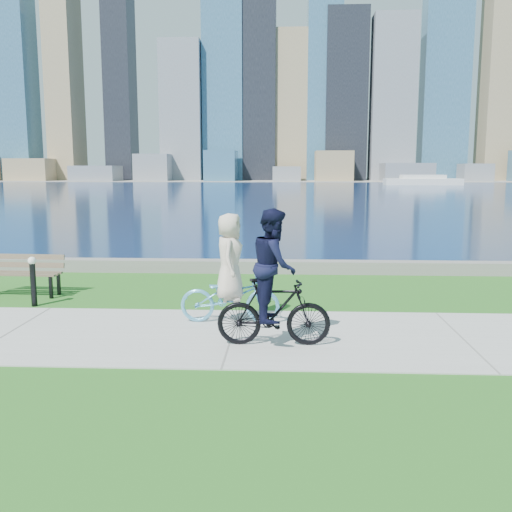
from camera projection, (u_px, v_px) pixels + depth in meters
The scene contains 11 objects.
ground at pixel (232, 336), 10.05m from camera, with size 320.00×320.00×0.00m, color #1D5616.
concrete_path at pixel (232, 335), 10.05m from camera, with size 80.00×3.50×0.02m, color #9D9E99.
seawall at pixel (252, 266), 16.15m from camera, with size 90.00×0.50×0.35m, color slate.
bay_water at pixel (279, 189), 81.12m from camera, with size 320.00×131.00×0.01m, color #0B1F48.
far_shore at pixel (281, 180), 138.37m from camera, with size 320.00×30.00×0.12m, color gray.
city_skyline at pixel (278, 77), 134.47m from camera, with size 179.72×23.66×76.00m.
ferry_far at pixel (423, 181), 100.97m from camera, with size 13.37×3.82×1.81m.
park_bench at pixel (23, 271), 13.24m from camera, with size 1.83×0.70×0.93m.
bollard_lamp at pixel (33, 278), 12.14m from camera, with size 0.17×0.17×1.07m.
cyclist_woman at pixel (230, 282), 10.77m from camera, with size 0.68×1.90×2.08m.
cyclist_man at pixel (274, 289), 9.33m from camera, with size 0.70×1.88×2.27m.
Camera 1 is at (0.91, -9.69, 2.92)m, focal length 40.00 mm.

